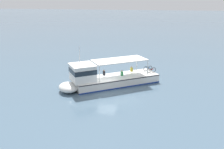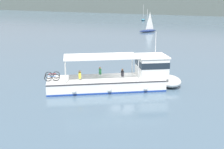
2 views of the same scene
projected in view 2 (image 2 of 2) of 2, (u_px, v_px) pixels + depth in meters
ground_plane at (124, 84)px, 29.73m from camera, size 400.00×400.00×0.00m
ferry_main at (123, 78)px, 28.15m from camera, size 12.12×9.93×5.32m
sailboat_near_starboard at (143, 19)px, 105.19m from camera, size 3.08×4.98×5.40m
sailboat_outer_anchorage at (148, 30)px, 71.91m from camera, size 3.65×4.84×5.40m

